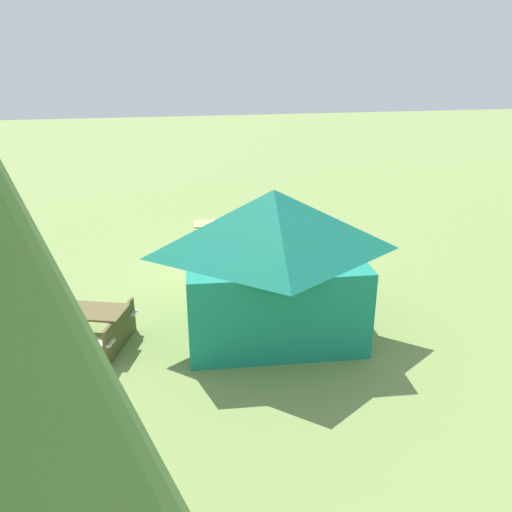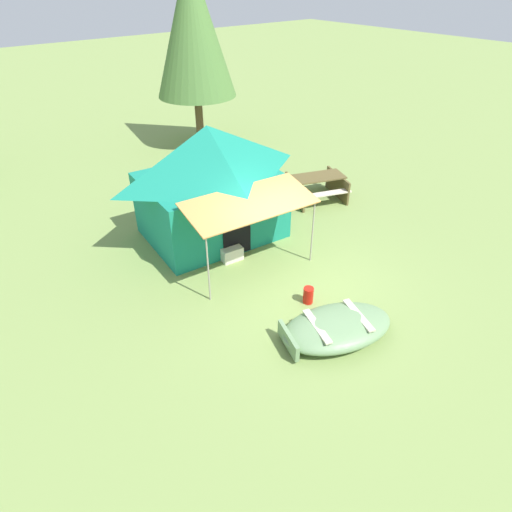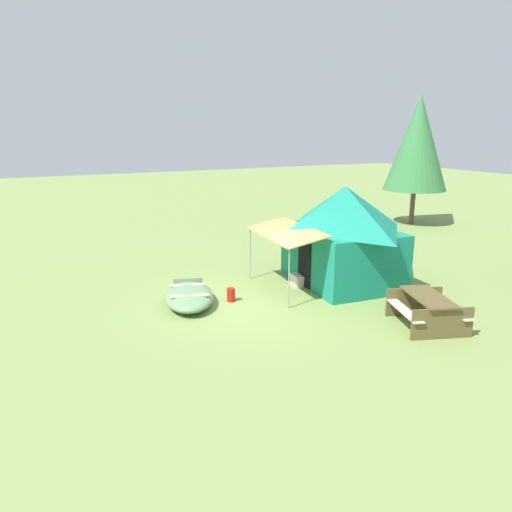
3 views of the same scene
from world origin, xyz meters
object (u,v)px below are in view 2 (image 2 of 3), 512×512
canvas_cabin_tent (210,181)px  beached_rowboat (337,327)px  cooler_box (231,253)px  picnic_table (317,185)px  pine_tree_back_left (193,27)px  fuel_can (308,295)px

canvas_cabin_tent → beached_rowboat: bearing=-94.1°
cooler_box → canvas_cabin_tent: bearing=75.1°
beached_rowboat → canvas_cabin_tent: 4.89m
beached_rowboat → cooler_box: bearing=90.2°
canvas_cabin_tent → cooler_box: 1.89m
beached_rowboat → canvas_cabin_tent: bearing=85.9°
picnic_table → canvas_cabin_tent: bearing=176.1°
pine_tree_back_left → beached_rowboat: bearing=-109.8°
picnic_table → fuel_can: 4.98m
cooler_box → pine_tree_back_left: size_ratio=0.08×
picnic_table → cooler_box: picnic_table is taller
canvas_cabin_tent → picnic_table: 3.77m
beached_rowboat → picnic_table: picnic_table is taller
beached_rowboat → fuel_can: bearing=74.4°
beached_rowboat → picnic_table: 5.96m
canvas_cabin_tent → pine_tree_back_left: pine_tree_back_left is taller
beached_rowboat → cooler_box: 3.42m
pine_tree_back_left → cooler_box: bearing=-117.7°
beached_rowboat → picnic_table: (3.94, 4.47, 0.23)m
fuel_can → pine_tree_back_left: 11.14m
canvas_cabin_tent → cooler_box: canvas_cabin_tent is taller
fuel_can → pine_tree_back_left: bearing=69.8°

